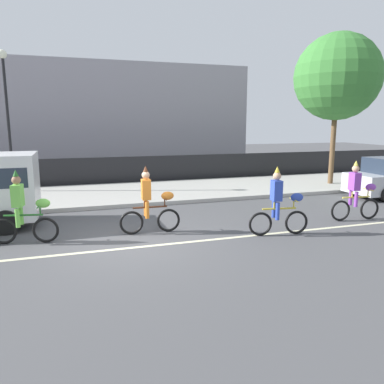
# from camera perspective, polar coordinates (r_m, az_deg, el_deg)

# --- Properties ---
(ground_plane) EXTENTS (80.00, 80.00, 0.00)m
(ground_plane) POSITION_cam_1_polar(r_m,az_deg,el_deg) (10.04, -9.42, -7.50)
(ground_plane) COLOR #4C4C4F
(road_centre_line) EXTENTS (36.00, 0.14, 0.01)m
(road_centre_line) POSITION_cam_1_polar(r_m,az_deg,el_deg) (9.56, -8.97, -8.37)
(road_centre_line) COLOR beige
(road_centre_line) RESTS_ON ground
(sidewalk_curb) EXTENTS (60.00, 5.00, 0.15)m
(sidewalk_curb) POSITION_cam_1_polar(r_m,az_deg,el_deg) (16.29, -12.84, -0.37)
(sidewalk_curb) COLOR #ADAAA3
(sidewalk_curb) RESTS_ON ground
(fence_line) EXTENTS (40.00, 0.08, 1.40)m
(fence_line) POSITION_cam_1_polar(r_m,az_deg,el_deg) (19.05, -13.71, 3.05)
(fence_line) COLOR black
(fence_line) RESTS_ON ground
(building_backdrop) EXTENTS (28.00, 8.00, 6.75)m
(building_backdrop) POSITION_cam_1_polar(r_m,az_deg,el_deg) (27.58, -23.59, 10.28)
(building_backdrop) COLOR #99939E
(building_backdrop) RESTS_ON ground
(parade_cyclist_lime) EXTENTS (1.70, 0.54, 1.92)m
(parade_cyclist_lime) POSITION_cam_1_polar(r_m,az_deg,el_deg) (10.49, -24.28, -2.75)
(parade_cyclist_lime) COLOR black
(parade_cyclist_lime) RESTS_ON ground
(parade_cyclist_orange) EXTENTS (1.72, 0.50, 1.92)m
(parade_cyclist_orange) POSITION_cam_1_polar(r_m,az_deg,el_deg) (10.52, -6.36, -1.82)
(parade_cyclist_orange) COLOR black
(parade_cyclist_orange) RESTS_ON ground
(parade_cyclist_cobalt) EXTENTS (1.71, 0.52, 1.92)m
(parade_cyclist_cobalt) POSITION_cam_1_polar(r_m,az_deg,el_deg) (10.56, 13.23, -1.99)
(parade_cyclist_cobalt) COLOR black
(parade_cyclist_cobalt) RESTS_ON ground
(parade_cyclist_purple) EXTENTS (1.72, 0.50, 1.92)m
(parade_cyclist_purple) POSITION_cam_1_polar(r_m,az_deg,el_deg) (12.97, 23.82, -0.32)
(parade_cyclist_purple) COLOR black
(parade_cyclist_purple) RESTS_ON ground
(street_lamp_post) EXTENTS (0.36, 0.36, 5.86)m
(street_lamp_post) POSITION_cam_1_polar(r_m,az_deg,el_deg) (17.80, -26.44, 12.37)
(street_lamp_post) COLOR black
(street_lamp_post) RESTS_ON sidewalk_curb
(street_tree_near_lamp) EXTENTS (3.99, 3.99, 7.02)m
(street_tree_near_lamp) POSITION_cam_1_polar(r_m,az_deg,el_deg) (19.47, 21.27, 15.99)
(street_tree_near_lamp) COLOR brown
(street_tree_near_lamp) RESTS_ON sidewalk_curb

